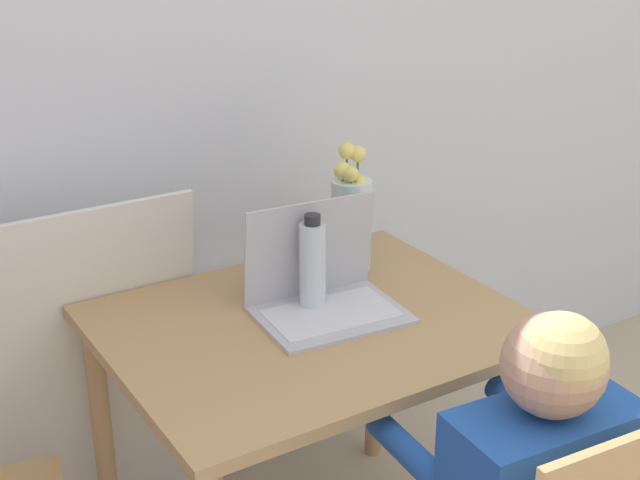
# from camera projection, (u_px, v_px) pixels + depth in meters

# --- Properties ---
(wall_back) EXTENTS (6.40, 0.05, 2.50)m
(wall_back) POSITION_uv_depth(u_px,v_px,m) (204.00, 62.00, 2.34)
(wall_back) COLOR silver
(wall_back) RESTS_ON ground_plane
(dining_table) EXTENTS (0.95, 0.77, 0.73)m
(dining_table) POSITION_uv_depth(u_px,v_px,m) (312.00, 359.00, 2.13)
(dining_table) COLOR tan
(dining_table) RESTS_ON ground_plane
(person_seated) EXTENTS (0.39, 0.45, 1.01)m
(person_seated) POSITION_uv_depth(u_px,v_px,m) (524.00, 478.00, 1.70)
(person_seated) COLOR #1E4C9E
(person_seated) RESTS_ON ground_plane
(laptop) EXTENTS (0.36, 0.28, 0.26)m
(laptop) POSITION_uv_depth(u_px,v_px,m) (322.00, 287.00, 2.12)
(laptop) COLOR #B2B2B7
(laptop) RESTS_ON dining_table
(flower_vase) EXTENTS (0.11, 0.11, 0.34)m
(flower_vase) POSITION_uv_depth(u_px,v_px,m) (351.00, 218.00, 2.32)
(flower_vase) COLOR silver
(flower_vase) RESTS_ON dining_table
(water_bottle) EXTENTS (0.06, 0.06, 0.24)m
(water_bottle) POSITION_uv_depth(u_px,v_px,m) (313.00, 265.00, 2.11)
(water_bottle) COLOR silver
(water_bottle) RESTS_ON dining_table
(cardboard_panel) EXTENTS (0.88, 0.15, 0.98)m
(cardboard_panel) POSITION_uv_depth(u_px,v_px,m) (32.00, 395.00, 2.25)
(cardboard_panel) COLOR silver
(cardboard_panel) RESTS_ON ground_plane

